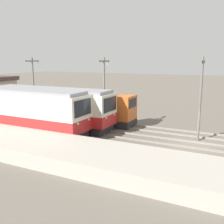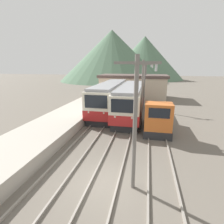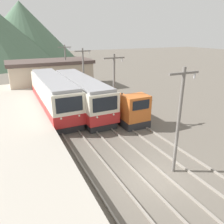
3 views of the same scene
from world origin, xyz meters
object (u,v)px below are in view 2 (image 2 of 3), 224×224
at_px(commuter_train_left, 110,99).
at_px(commuter_train_center, 131,101).
at_px(catenary_mast_near, 135,121).
at_px(shunting_locomotive, 157,118).
at_px(catenary_mast_far, 144,84).
at_px(catenary_mast_mid, 142,93).
at_px(catenary_mast_distant, 146,79).

xyz_separation_m(commuter_train_left, commuter_train_center, (2.80, -0.94, -0.05)).
bearing_deg(commuter_train_left, catenary_mast_near, -73.44).
bearing_deg(shunting_locomotive, commuter_train_left, 134.15).
height_order(commuter_train_left, catenary_mast_far, catenary_mast_far).
height_order(catenary_mast_mid, catenary_mast_distant, same).
relative_size(commuter_train_left, commuter_train_center, 1.00).
bearing_deg(catenary_mast_distant, commuter_train_left, -111.81).
relative_size(commuter_train_center, catenary_mast_mid, 2.02).
height_order(commuter_train_left, shunting_locomotive, commuter_train_left).
xyz_separation_m(commuter_train_left, shunting_locomotive, (5.80, -5.98, -0.57)).
xyz_separation_m(commuter_train_center, catenary_mast_far, (1.51, 3.29, 1.86)).
height_order(commuter_train_center, shunting_locomotive, commuter_train_center).
bearing_deg(catenary_mast_near, commuter_train_center, 96.35).
bearing_deg(shunting_locomotive, commuter_train_center, 120.77).
distance_m(catenary_mast_mid, catenary_mast_distant, 16.83).
xyz_separation_m(catenary_mast_far, catenary_mast_distant, (0.00, 8.42, 0.00)).
bearing_deg(catenary_mast_far, commuter_train_left, -151.40).
bearing_deg(catenary_mast_far, commuter_train_center, -114.66).
distance_m(catenary_mast_near, catenary_mast_far, 16.83).
bearing_deg(catenary_mast_near, shunting_locomotive, 80.05).
bearing_deg(commuter_train_left, shunting_locomotive, -45.85).
xyz_separation_m(commuter_train_center, shunting_locomotive, (3.00, -5.04, -0.51)).
relative_size(catenary_mast_mid, catenary_mast_distant, 1.00).
xyz_separation_m(commuter_train_left, catenary_mast_near, (4.31, -14.48, 1.81)).
relative_size(catenary_mast_near, catenary_mast_distant, 1.00).
bearing_deg(catenary_mast_distant, catenary_mast_near, -90.00).
xyz_separation_m(catenary_mast_near, catenary_mast_far, (0.00, 16.83, 0.00)).
xyz_separation_m(catenary_mast_near, catenary_mast_distant, (0.00, 25.25, 0.00)).
height_order(commuter_train_center, catenary_mast_near, catenary_mast_near).
relative_size(catenary_mast_far, catenary_mast_distant, 1.00).
relative_size(commuter_train_center, shunting_locomotive, 2.50).
relative_size(commuter_train_left, catenary_mast_distant, 2.02).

